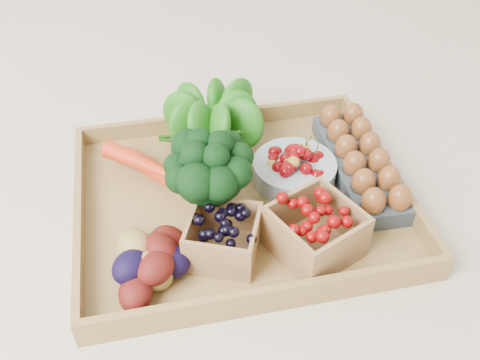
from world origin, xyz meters
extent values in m
plane|color=beige|center=(0.00, 0.00, 0.00)|extent=(4.00, 4.00, 0.00)
cube|color=olive|center=(0.00, 0.00, 0.01)|extent=(0.55, 0.45, 0.01)
sphere|color=#15460B|center=(-0.02, 0.17, 0.08)|extent=(0.13, 0.13, 0.13)
cylinder|color=#8C9EA5|center=(0.11, 0.03, 0.03)|extent=(0.15, 0.15, 0.04)
cube|color=#333B41|center=(0.23, 0.02, 0.03)|extent=(0.11, 0.29, 0.03)
cube|color=black|center=(-0.05, -0.11, 0.05)|extent=(0.14, 0.14, 0.07)
cube|color=#6A0405|center=(0.09, -0.13, 0.06)|extent=(0.16, 0.16, 0.08)
camera|label=1|loc=(-0.14, -0.65, 0.66)|focal=40.00mm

